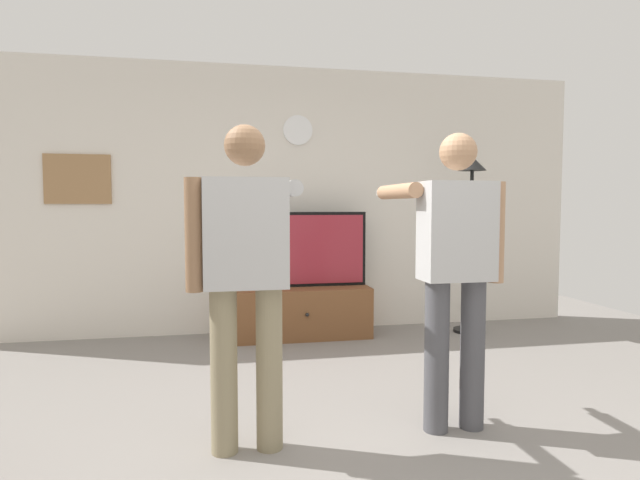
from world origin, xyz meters
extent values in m
plane|color=gray|center=(0.00, 0.00, 0.00)|extent=(8.40, 8.40, 0.00)
cube|color=silver|center=(0.00, 2.95, 1.35)|extent=(6.40, 0.10, 2.70)
cube|color=brown|center=(0.15, 2.60, 0.25)|extent=(1.31, 0.49, 0.49)
sphere|color=black|center=(0.15, 2.34, 0.27)|extent=(0.04, 0.04, 0.04)
cube|color=black|center=(0.15, 2.65, 0.86)|extent=(1.29, 0.06, 0.74)
cube|color=maroon|center=(0.15, 2.62, 0.86)|extent=(1.23, 0.01, 0.68)
cylinder|color=white|center=(0.15, 2.89, 2.06)|extent=(0.30, 0.03, 0.30)
cube|color=#997047|center=(-1.96, 2.90, 1.55)|extent=(0.60, 0.04, 0.47)
cylinder|color=black|center=(1.86, 2.46, 0.01)|extent=(0.32, 0.32, 0.03)
cylinder|color=black|center=(1.86, 2.46, 0.84)|extent=(0.04, 0.04, 1.62)
cone|color=black|center=(1.86, 2.46, 1.72)|extent=(0.28, 0.28, 0.14)
cylinder|color=gray|center=(-0.65, 0.28, 0.43)|extent=(0.14, 0.14, 0.87)
cylinder|color=gray|center=(-0.41, 0.28, 0.43)|extent=(0.14, 0.14, 0.87)
cube|color=#B7B7B7|center=(-0.53, 0.28, 1.15)|extent=(0.43, 0.22, 0.57)
sphere|color=#8C6647|center=(-0.53, 0.28, 1.60)|extent=(0.21, 0.21, 0.21)
cylinder|color=#8C6647|center=(-0.79, 0.28, 1.15)|extent=(0.09, 0.09, 0.58)
cylinder|color=#B7B7B7|center=(-0.27, 0.57, 1.39)|extent=(0.09, 0.58, 0.09)
cube|color=white|center=(-0.27, 0.89, 1.39)|extent=(0.04, 0.12, 0.04)
cylinder|color=#4C4C51|center=(0.55, 0.31, 0.44)|extent=(0.14, 0.14, 0.87)
cylinder|color=#4C4C51|center=(0.77, 0.31, 0.44)|extent=(0.14, 0.14, 0.87)
cube|color=#B7B7B7|center=(0.66, 0.31, 1.15)|extent=(0.40, 0.22, 0.56)
sphere|color=tan|center=(0.66, 0.31, 1.60)|extent=(0.21, 0.21, 0.21)
cylinder|color=tan|center=(0.41, 0.60, 1.38)|extent=(0.09, 0.58, 0.09)
cube|color=white|center=(0.41, 0.92, 1.38)|extent=(0.04, 0.12, 0.04)
cylinder|color=tan|center=(0.90, 0.31, 1.14)|extent=(0.09, 0.09, 0.58)
camera|label=1|loc=(-0.68, -2.43, 1.29)|focal=29.28mm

